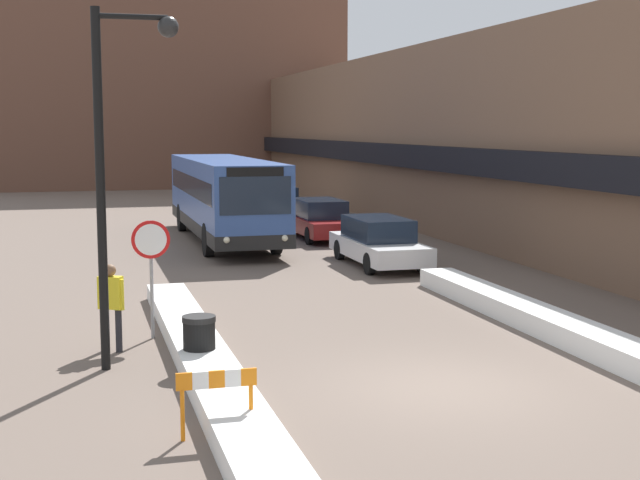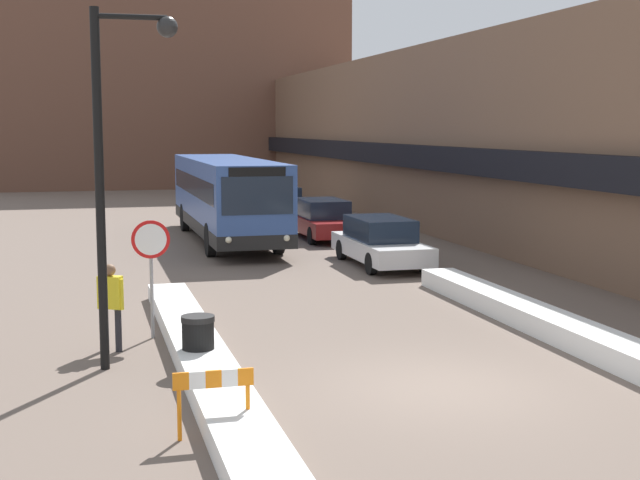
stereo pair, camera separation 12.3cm
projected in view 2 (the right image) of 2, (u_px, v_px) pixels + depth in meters
name	position (u px, v px, depth m)	size (l,w,h in m)	color
ground_plane	(441.00, 388.00, 14.46)	(160.00, 160.00, 0.00)	#66564C
building_row_right	(441.00, 138.00, 39.55)	(5.50, 60.00, 7.45)	brown
building_backdrop_far	(160.00, 71.00, 62.94)	(26.00, 8.00, 16.27)	brown
snow_bank_left	(202.00, 358.00, 15.59)	(0.90, 13.42, 0.36)	silver
snow_bank_right	(566.00, 331.00, 17.53)	(0.90, 13.24, 0.44)	silver
city_bus	(226.00, 196.00, 32.77)	(2.54, 12.21, 3.04)	#335193
parked_car_front	(380.00, 242.00, 27.12)	(1.81, 4.88, 1.47)	silver
parked_car_middle	(323.00, 219.00, 33.60)	(1.81, 4.70, 1.49)	maroon
parked_car_back	(279.00, 203.00, 41.07)	(1.93, 4.37, 1.48)	#38383D
stop_sign	(151.00, 253.00, 17.63)	(0.76, 0.08, 2.38)	gray
street_lamp	(116.00, 148.00, 15.17)	(1.46, 0.36, 6.20)	black
pedestrian	(110.00, 299.00, 16.69)	(0.49, 0.40, 1.66)	#232328
trash_bin	(198.00, 342.00, 15.51)	(0.59, 0.59, 0.95)	black
construction_barricade	(214.00, 390.00, 12.05)	(1.10, 0.06, 0.94)	orange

